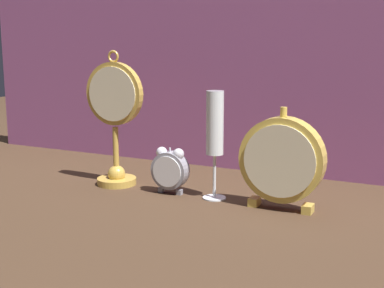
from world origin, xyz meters
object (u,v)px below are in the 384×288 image
Objects in this scene: mantel_clock_silver at (282,160)px; champagne_flute at (215,131)px; pocket_watch_on_stand at (115,122)px; alarm_clock_twin_bell at (170,168)px.

champagne_flute reaches higher than mantel_clock_silver.
champagne_flute is at bearing 176.00° from mantel_clock_silver.
pocket_watch_on_stand is 1.35× the size of champagne_flute.
pocket_watch_on_stand is 1.51× the size of mantel_clock_silver.
alarm_clock_twin_bell is 0.45× the size of champagne_flute.
pocket_watch_on_stand reaches higher than mantel_clock_silver.
pocket_watch_on_stand reaches higher than champagne_flute.
mantel_clock_silver is (0.42, -0.01, -0.05)m from pocket_watch_on_stand.
alarm_clock_twin_bell is at bearing -4.68° from pocket_watch_on_stand.
champagne_flute is at bearing -0.86° from pocket_watch_on_stand.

